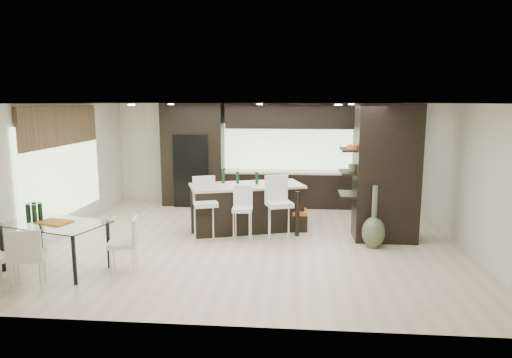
# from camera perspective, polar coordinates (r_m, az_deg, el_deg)

# --- Properties ---
(ground) EXTENTS (8.00, 8.00, 0.00)m
(ground) POSITION_cam_1_polar(r_m,az_deg,el_deg) (9.14, -0.33, -7.76)
(ground) COLOR beige
(ground) RESTS_ON ground
(back_wall) EXTENTS (8.00, 0.02, 2.70)m
(back_wall) POSITION_cam_1_polar(r_m,az_deg,el_deg) (12.29, 1.19, 3.16)
(back_wall) COLOR beige
(back_wall) RESTS_ON ground
(left_wall) EXTENTS (0.02, 7.00, 2.70)m
(left_wall) POSITION_cam_1_polar(r_m,az_deg,el_deg) (10.02, -23.75, 0.89)
(left_wall) COLOR beige
(left_wall) RESTS_ON ground
(right_wall) EXTENTS (0.02, 7.00, 2.70)m
(right_wall) POSITION_cam_1_polar(r_m,az_deg,el_deg) (9.35, 24.87, 0.24)
(right_wall) COLOR beige
(right_wall) RESTS_ON ground
(ceiling) EXTENTS (8.00, 7.00, 0.02)m
(ceiling) POSITION_cam_1_polar(r_m,az_deg,el_deg) (8.72, -0.35, 9.43)
(ceiling) COLOR white
(ceiling) RESTS_ON ground
(window_left) EXTENTS (0.04, 3.20, 1.90)m
(window_left) POSITION_cam_1_polar(r_m,az_deg,el_deg) (10.18, -23.02, 1.06)
(window_left) COLOR #B2D199
(window_left) RESTS_ON left_wall
(window_back) EXTENTS (3.40, 0.04, 1.20)m
(window_back) POSITION_cam_1_polar(r_m,az_deg,el_deg) (12.20, 4.00, 4.04)
(window_back) COLOR #B2D199
(window_back) RESTS_ON back_wall
(stone_accent) EXTENTS (0.08, 3.00, 0.80)m
(stone_accent) POSITION_cam_1_polar(r_m,az_deg,el_deg) (10.08, -23.20, 6.12)
(stone_accent) COLOR brown
(stone_accent) RESTS_ON left_wall
(ceiling_spots) EXTENTS (4.00, 3.00, 0.02)m
(ceiling_spots) POSITION_cam_1_polar(r_m,az_deg,el_deg) (8.97, -0.20, 9.31)
(ceiling_spots) COLOR white
(ceiling_spots) RESTS_ON ceiling
(back_cabinetry) EXTENTS (6.80, 0.68, 2.70)m
(back_cabinetry) POSITION_cam_1_polar(r_m,az_deg,el_deg) (11.94, 3.48, 2.96)
(back_cabinetry) COLOR black
(back_cabinetry) RESTS_ON ground
(refrigerator) EXTENTS (0.90, 0.68, 1.90)m
(refrigerator) POSITION_cam_1_polar(r_m,az_deg,el_deg) (12.24, -7.85, 1.16)
(refrigerator) COLOR black
(refrigerator) RESTS_ON ground
(partition_column) EXTENTS (1.20, 0.80, 2.70)m
(partition_column) POSITION_cam_1_polar(r_m,az_deg,el_deg) (9.36, 15.96, 0.77)
(partition_column) COLOR black
(partition_column) RESTS_ON ground
(kitchen_island) EXTENTS (2.58, 1.73, 0.99)m
(kitchen_island) POSITION_cam_1_polar(r_m,az_deg,el_deg) (9.83, -1.16, -3.52)
(kitchen_island) COLOR black
(kitchen_island) RESTS_ON ground
(stool_left) EXTENTS (0.57, 0.57, 1.02)m
(stool_left) POSITION_cam_1_polar(r_m,az_deg,el_deg) (9.13, -6.30, -4.50)
(stool_left) COLOR silver
(stool_left) RESTS_ON ground
(stool_mid) EXTENTS (0.40, 0.40, 0.87)m
(stool_mid) POSITION_cam_1_polar(r_m,az_deg,el_deg) (9.07, -1.71, -5.02)
(stool_mid) COLOR silver
(stool_mid) RESTS_ON ground
(stool_right) EXTENTS (0.59, 0.59, 1.05)m
(stool_right) POSITION_cam_1_polar(r_m,az_deg,el_deg) (8.95, 2.91, -4.63)
(stool_right) COLOR silver
(stool_right) RESTS_ON ground
(bench) EXTENTS (1.17, 0.49, 0.44)m
(bench) POSITION_cam_1_polar(r_m,az_deg,el_deg) (9.89, 3.04, -5.09)
(bench) COLOR black
(bench) RESTS_ON ground
(floor_vase) EXTENTS (0.55, 0.55, 1.20)m
(floor_vase) POSITION_cam_1_polar(r_m,az_deg,el_deg) (8.87, 14.55, -4.59)
(floor_vase) COLOR #4A543D
(floor_vase) RESTS_ON ground
(dining_table) EXTENTS (1.85, 1.37, 0.80)m
(dining_table) POSITION_cam_1_polar(r_m,az_deg,el_deg) (8.21, -23.73, -7.70)
(dining_table) COLOR white
(dining_table) RESTS_ON ground
(chair_near) EXTENTS (0.61, 0.61, 0.87)m
(chair_near) POSITION_cam_1_polar(r_m,az_deg,el_deg) (7.56, -26.59, -9.08)
(chair_near) COLOR silver
(chair_near) RESTS_ON ground
(chair_end) EXTENTS (0.54, 0.54, 0.82)m
(chair_end) POSITION_cam_1_polar(r_m,az_deg,el_deg) (7.74, -16.30, -8.19)
(chair_end) COLOR silver
(chair_end) RESTS_ON ground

